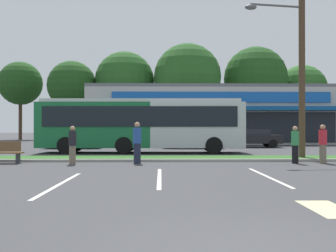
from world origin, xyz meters
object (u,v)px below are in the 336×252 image
object	(u,v)px
bus_stop_bench	(3,152)
pedestrian_far	(323,144)
city_bus	(141,124)
car_0	(192,137)
utility_pole	(299,46)
pedestrian_by_pole	(295,145)
pedestrian_near_bench	(137,143)
car_1	(73,138)
car_2	(254,138)
pedestrian_mid	(73,145)

from	to	relation	value
bus_stop_bench	pedestrian_far	size ratio (longest dim) A/B	0.96
city_bus	car_0	distance (m)	6.36
city_bus	car_0	size ratio (longest dim) A/B	2.80
car_0	utility_pole	bearing A→B (deg)	-67.57
pedestrian_by_pole	car_0	bearing A→B (deg)	65.86
bus_stop_bench	pedestrian_near_bench	distance (m)	5.78
city_bus	car_1	distance (m)	7.63
utility_pole	car_2	distance (m)	12.71
bus_stop_bench	pedestrian_by_pole	xyz separation A→B (m)	(12.52, -0.29, 0.30)
bus_stop_bench	city_bus	bearing A→B (deg)	-128.85
car_1	pedestrian_by_pole	size ratio (longest dim) A/B	2.60
car_2	utility_pole	bearing A→B (deg)	86.89
utility_pole	car_2	xyz separation A→B (m)	(0.64, 11.79, -4.70)
pedestrian_by_pole	car_2	bearing A→B (deg)	44.08
utility_pole	pedestrian_far	distance (m)	5.02
city_bus	bus_stop_bench	xyz separation A→B (m)	(-5.58, -6.93, -1.26)
utility_pole	pedestrian_by_pole	size ratio (longest dim) A/B	6.37
pedestrian_by_pole	car_1	bearing A→B (deg)	95.03
utility_pole	bus_stop_bench	size ratio (longest dim) A/B	6.36
utility_pole	car_2	world-z (taller)	utility_pole
car_2	pedestrian_near_bench	world-z (taller)	pedestrian_near_bench
pedestrian_near_bench	pedestrian_far	xyz separation A→B (m)	(7.94, -0.16, -0.05)
car_0	car_2	distance (m)	5.14
utility_pole	car_1	size ratio (longest dim) A/B	2.45
car_1	car_2	distance (m)	13.93
city_bus	pedestrian_mid	bearing A→B (deg)	-107.26
city_bus	car_1	world-z (taller)	city_bus
pedestrian_near_bench	car_1	bearing A→B (deg)	32.94
car_2	car_1	bearing A→B (deg)	5.10
car_0	car_1	world-z (taller)	car_0
pedestrian_mid	utility_pole	bearing A→B (deg)	-92.17
city_bus	pedestrian_by_pole	bearing A→B (deg)	-44.64
car_1	pedestrian_near_bench	bearing A→B (deg)	-65.74
utility_pole	pedestrian_by_pole	bearing A→B (deg)	-114.35
bus_stop_bench	car_0	size ratio (longest dim) A/B	0.36
pedestrian_by_pole	pedestrian_mid	distance (m)	9.45
car_2	pedestrian_by_pole	distance (m)	13.84
utility_pole	car_1	world-z (taller)	utility_pole
car_1	utility_pole	bearing A→B (deg)	-38.57
car_1	pedestrian_by_pole	bearing A→B (deg)	-45.40
pedestrian_by_pole	pedestrian_mid	size ratio (longest dim) A/B	1.00
utility_pole	pedestrian_near_bench	bearing A→B (deg)	-166.49
car_0	pedestrian_by_pole	world-z (taller)	pedestrian_by_pole
car_1	city_bus	bearing A→B (deg)	-44.41
utility_pole	city_bus	size ratio (longest dim) A/B	0.82
car_0	pedestrian_by_pole	bearing A→B (deg)	-74.56
city_bus	car_2	size ratio (longest dim) A/B	2.93
car_1	pedestrian_far	distance (m)	18.45
utility_pole	car_0	size ratio (longest dim) A/B	2.29
pedestrian_mid	pedestrian_far	size ratio (longest dim) A/B	0.96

